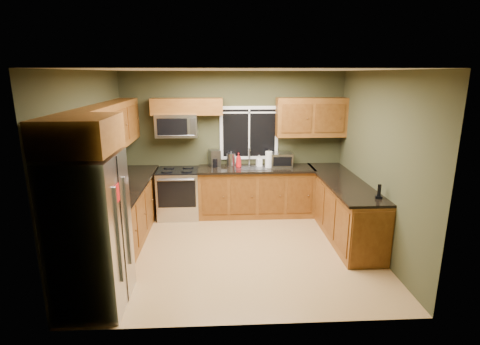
{
  "coord_description": "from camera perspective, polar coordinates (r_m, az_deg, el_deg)",
  "views": [
    {
      "loc": [
        -0.25,
        -5.31,
        2.65
      ],
      "look_at": [
        0.05,
        0.35,
        1.15
      ],
      "focal_mm": 28.0,
      "sensor_mm": 36.0,
      "label": 1
    }
  ],
  "objects": [
    {
      "name": "base_cabinets_left",
      "position": [
        6.38,
        -16.99,
        -6.03
      ],
      "size": [
        0.6,
        2.65,
        0.9
      ],
      "primitive_type": "cube",
      "color": "brown",
      "rests_on": "ground"
    },
    {
      "name": "refrigerator",
      "position": [
        4.62,
        -21.83,
        -8.56
      ],
      "size": [
        0.74,
        0.9,
        1.8
      ],
      "color": "#B7B7BC",
      "rests_on": "ground"
    },
    {
      "name": "left_wall",
      "position": [
        5.77,
        -21.65,
        0.74
      ],
      "size": [
        0.0,
        3.6,
        3.6
      ],
      "primitive_type": "plane",
      "rotation": [
        1.57,
        0.0,
        1.57
      ],
      "color": "#363820",
      "rests_on": "ground"
    },
    {
      "name": "back_wall",
      "position": [
        7.23,
        -1.01,
        4.47
      ],
      "size": [
        4.2,
        0.0,
        4.2
      ],
      "primitive_type": "plane",
      "rotation": [
        1.57,
        0.0,
        0.0
      ],
      "color": "#363820",
      "rests_on": "ground"
    },
    {
      "name": "ceiling",
      "position": [
        5.31,
        -0.35,
        15.37
      ],
      "size": [
        4.2,
        4.2,
        0.0
      ],
      "primitive_type": "plane",
      "rotation": [
        3.14,
        0.0,
        0.0
      ],
      "color": "white",
      "rests_on": "back_wall"
    },
    {
      "name": "coffee_maker",
      "position": [
        7.12,
        -3.9,
        2.11
      ],
      "size": [
        0.24,
        0.29,
        0.31
      ],
      "color": "slate",
      "rests_on": "countertop_back"
    },
    {
      "name": "kettle",
      "position": [
        7.14,
        -1.36,
        2.1
      ],
      "size": [
        0.21,
        0.21,
        0.3
      ],
      "color": "#B7B7BC",
      "rests_on": "countertop_back"
    },
    {
      "name": "upper_cabinets_back_left",
      "position": [
        6.99,
        -8.07,
        9.93
      ],
      "size": [
        1.3,
        0.33,
        0.3
      ],
      "primitive_type": "cube",
      "color": "brown",
      "rests_on": "back_wall"
    },
    {
      "name": "paper_towel_roll",
      "position": [
        7.03,
        4.39,
        1.99
      ],
      "size": [
        0.16,
        0.16,
        0.34
      ],
      "color": "white",
      "rests_on": "countertop_back"
    },
    {
      "name": "soap_bottle_b",
      "position": [
        7.12,
        2.93,
        1.79
      ],
      "size": [
        0.12,
        0.12,
        0.21
      ],
      "primitive_type": "imported",
      "rotation": [
        0.0,
        0.0,
        0.24
      ],
      "color": "white",
      "rests_on": "countertop_back"
    },
    {
      "name": "countertop_back",
      "position": [
        7.03,
        2.49,
        0.57
      ],
      "size": [
        2.17,
        0.65,
        0.04
      ],
      "primitive_type": "cube",
      "color": "black",
      "rests_on": "base_cabinets_back"
    },
    {
      "name": "base_cabinets_back",
      "position": [
        7.19,
        2.42,
        -3.01
      ],
      "size": [
        2.17,
        0.6,
        0.9
      ],
      "primitive_type": "cube",
      "color": "brown",
      "rests_on": "ground"
    },
    {
      "name": "toaster_oven",
      "position": [
        7.15,
        6.3,
        1.96
      ],
      "size": [
        0.41,
        0.32,
        0.25
      ],
      "color": "#B7B7BC",
      "rests_on": "countertop_back"
    },
    {
      "name": "countertop_peninsula",
      "position": [
        6.44,
        15.43,
        -1.32
      ],
      "size": [
        0.65,
        2.5,
        0.04
      ],
      "primitive_type": "cube",
      "color": "black",
      "rests_on": "base_cabinets_peninsula"
    },
    {
      "name": "cordless_phone",
      "position": [
        5.65,
        20.4,
        -3.1
      ],
      "size": [
        0.12,
        0.12,
        0.21
      ],
      "color": "black",
      "rests_on": "countertop_peninsula"
    },
    {
      "name": "upper_cabinet_over_fridge",
      "position": [
        4.32,
        -23.28,
        5.37
      ],
      "size": [
        0.72,
        0.9,
        0.38
      ],
      "primitive_type": "cube",
      "color": "brown",
      "rests_on": "left_wall"
    },
    {
      "name": "countertop_left",
      "position": [
        6.23,
        -17.09,
        -1.98
      ],
      "size": [
        0.65,
        2.65,
        0.04
      ],
      "primitive_type": "cube",
      "color": "black",
      "rests_on": "base_cabinets_left"
    },
    {
      "name": "front_wall",
      "position": [
        3.75,
        0.98,
        -5.46
      ],
      "size": [
        4.2,
        0.0,
        4.2
      ],
      "primitive_type": "plane",
      "rotation": [
        -1.57,
        0.0,
        0.0
      ],
      "color": "#363820",
      "rests_on": "ground"
    },
    {
      "name": "range",
      "position": [
        7.16,
        -9.31,
        -3.1
      ],
      "size": [
        0.76,
        0.69,
        0.94
      ],
      "color": "#B7B7BC",
      "rests_on": "ground"
    },
    {
      "name": "soap_bottle_c",
      "position": [
        7.2,
        -0.97,
        1.83
      ],
      "size": [
        0.17,
        0.17,
        0.18
      ],
      "primitive_type": "imported",
      "rotation": [
        0.0,
        0.0,
        0.22
      ],
      "color": "white",
      "rests_on": "countertop_back"
    },
    {
      "name": "upper_cabinets_back_right",
      "position": [
        7.19,
        10.77,
        8.26
      ],
      "size": [
        1.3,
        0.33,
        0.72
      ],
      "primitive_type": "cube",
      "color": "brown",
      "rests_on": "back_wall"
    },
    {
      "name": "window",
      "position": [
        7.2,
        1.39,
        6.05
      ],
      "size": [
        1.12,
        0.03,
        1.02
      ],
      "color": "white",
      "rests_on": "back_wall"
    },
    {
      "name": "soap_bottle_a",
      "position": [
        7.02,
        -0.22,
        1.89
      ],
      "size": [
        0.12,
        0.13,
        0.28
      ],
      "primitive_type": "imported",
      "rotation": [
        0.0,
        0.0,
        0.19
      ],
      "color": "red",
      "rests_on": "countertop_back"
    },
    {
      "name": "upper_cabinets_left",
      "position": [
        6.08,
        -19.24,
        6.53
      ],
      "size": [
        0.33,
        2.65,
        0.72
      ],
      "primitive_type": "cube",
      "color": "brown",
      "rests_on": "left_wall"
    },
    {
      "name": "sink",
      "position": [
        7.03,
        1.54,
        0.85
      ],
      "size": [
        0.6,
        0.42,
        0.36
      ],
      "color": "slate",
      "rests_on": "countertop_back"
    },
    {
      "name": "microwave",
      "position": [
        7.02,
        -9.63,
        7.09
      ],
      "size": [
        0.76,
        0.41,
        0.42
      ],
      "color": "#B7B7BC",
      "rests_on": "back_wall"
    },
    {
      "name": "floor",
      "position": [
        5.94,
        -0.31,
        -11.68
      ],
      "size": [
        4.2,
        4.2,
        0.0
      ],
      "primitive_type": "plane",
      "color": "#A57B48",
      "rests_on": "ground"
    },
    {
      "name": "right_wall",
      "position": [
        5.95,
        20.32,
        1.27
      ],
      "size": [
        0.0,
        3.6,
        3.6
      ],
      "primitive_type": "plane",
      "rotation": [
        1.57,
        0.0,
        -1.57
      ],
      "color": "#363820",
      "rests_on": "ground"
    },
    {
      "name": "base_cabinets_peninsula",
      "position": [
        6.58,
        15.38,
        -5.27
      ],
      "size": [
        0.6,
        2.52,
        0.9
      ],
      "color": "brown",
      "rests_on": "ground"
    }
  ]
}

